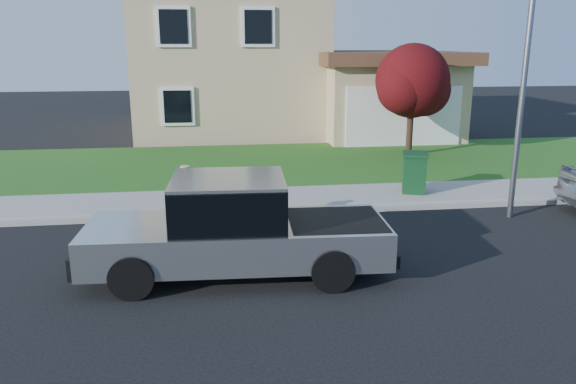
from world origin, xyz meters
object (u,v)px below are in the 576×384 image
(ornamental_tree, at_px, (413,84))
(trash_bin, at_px, (414,172))
(woman, at_px, (187,206))
(street_lamp, at_px, (525,80))
(pickup_truck, at_px, (236,230))

(ornamental_tree, xyz_separation_m, trash_bin, (-1.71, -5.13, -1.92))
(woman, relative_size, ornamental_tree, 0.41)
(ornamental_tree, bearing_deg, street_lamp, -90.26)
(woman, bearing_deg, trash_bin, -152.14)
(woman, height_order, street_lamp, street_lamp)
(woman, relative_size, street_lamp, 0.29)
(ornamental_tree, height_order, street_lamp, street_lamp)
(woman, xyz_separation_m, ornamental_tree, (7.60, 7.80, 1.85))
(pickup_truck, height_order, ornamental_tree, ornamental_tree)
(pickup_truck, bearing_deg, trash_bin, 45.24)
(pickup_truck, relative_size, woman, 3.43)
(woman, distance_m, trash_bin, 6.46)
(pickup_truck, height_order, street_lamp, street_lamp)
(pickup_truck, height_order, trash_bin, pickup_truck)
(ornamental_tree, relative_size, trash_bin, 3.68)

